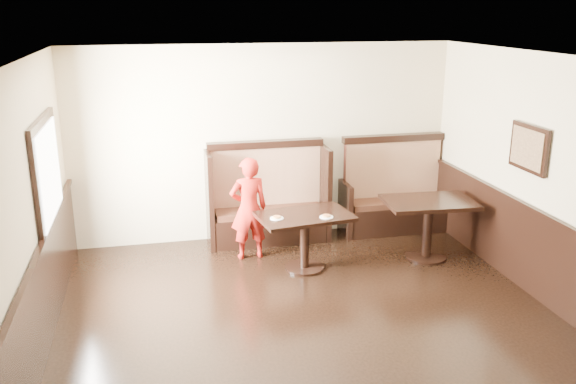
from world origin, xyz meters
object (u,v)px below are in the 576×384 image
object	(u,v)px
booth_main	(268,205)
table_neighbor	(428,215)
booth_neighbor	(394,199)
child	(249,208)
table_main	(305,227)

from	to	relation	value
booth_main	table_neighbor	bearing A→B (deg)	-30.42
booth_neighbor	table_neighbor	xyz separation A→B (m)	(0.02, -1.15, 0.13)
booth_main	child	world-z (taller)	booth_main
table_main	table_neighbor	bearing A→B (deg)	-8.50
table_main	table_neighbor	xyz separation A→B (m)	(1.70, -0.01, 0.04)
table_main	table_neighbor	size ratio (longest dim) A/B	1.03
booth_neighbor	child	distance (m)	2.41
booth_main	booth_neighbor	distance (m)	1.95
booth_neighbor	child	size ratio (longest dim) A/B	1.18
booth_main	child	xyz separation A→B (m)	(-0.37, -0.60, 0.17)
booth_main	booth_neighbor	size ratio (longest dim) A/B	1.06
table_neighbor	child	world-z (taller)	child
child	table_main	bearing A→B (deg)	135.50
booth_main	booth_neighbor	bearing A→B (deg)	-0.05
booth_neighbor	table_main	size ratio (longest dim) A/B	1.30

